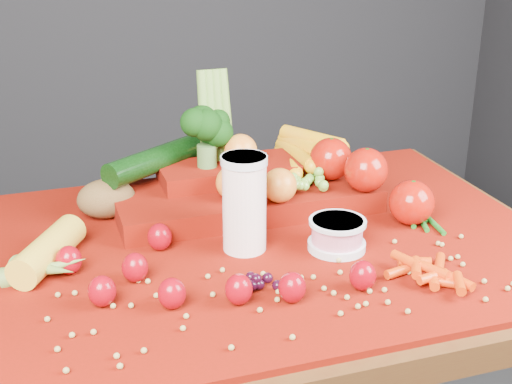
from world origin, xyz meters
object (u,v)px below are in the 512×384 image
object	(u,v)px
table	(259,291)
milk_glass	(244,200)
yogurt_bowl	(337,234)
produce_mound	(261,178)

from	to	relation	value
table	milk_glass	distance (m)	0.21
table	yogurt_bowl	xyz separation A→B (m)	(0.12, -0.08, 0.14)
table	yogurt_bowl	size ratio (longest dim) A/B	10.60
yogurt_bowl	produce_mound	world-z (taller)	produce_mound
table	milk_glass	xyz separation A→B (m)	(-0.04, -0.02, 0.20)
milk_glass	produce_mound	world-z (taller)	produce_mound
milk_glass	yogurt_bowl	distance (m)	0.18
milk_glass	produce_mound	bearing A→B (deg)	62.72
milk_glass	table	bearing A→B (deg)	32.82
table	yogurt_bowl	bearing A→B (deg)	-32.17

